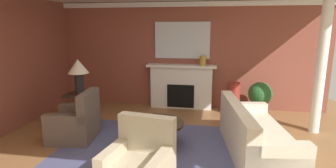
% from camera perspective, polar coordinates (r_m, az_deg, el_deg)
% --- Properties ---
extents(ground_plane, '(8.56, 8.56, 0.00)m').
position_cam_1_polar(ground_plane, '(4.76, -0.77, -14.43)').
color(ground_plane, olive).
extents(wall_fireplace, '(7.19, 0.12, 2.75)m').
position_cam_1_polar(wall_fireplace, '(7.15, 3.51, 6.07)').
color(wall_fireplace, brown).
rests_on(wall_fireplace, ground_plane).
extents(crown_moulding, '(7.19, 0.08, 0.12)m').
position_cam_1_polar(crown_moulding, '(7.05, 3.57, 16.55)').
color(crown_moulding, white).
extents(area_rug, '(3.36, 2.26, 0.01)m').
position_cam_1_polar(area_rug, '(5.02, -2.49, -12.88)').
color(area_rug, '#4C517A').
rests_on(area_rug, ground_plane).
extents(fireplace, '(1.80, 0.35, 1.16)m').
position_cam_1_polar(fireplace, '(7.08, 2.82, -0.76)').
color(fireplace, white).
rests_on(fireplace, ground_plane).
extents(mantel_mirror, '(1.43, 0.04, 0.94)m').
position_cam_1_polar(mantel_mirror, '(7.03, 3.05, 9.25)').
color(mantel_mirror, silver).
extents(sofa, '(1.18, 2.20, 0.85)m').
position_cam_1_polar(sofa, '(4.85, 17.72, -10.65)').
color(sofa, beige).
rests_on(sofa, ground_plane).
extents(armchair_near_window, '(0.88, 0.88, 0.95)m').
position_cam_1_polar(armchair_near_window, '(5.46, -19.00, -8.04)').
color(armchair_near_window, brown).
rests_on(armchair_near_window, ground_plane).
extents(coffee_table, '(1.00, 1.00, 0.45)m').
position_cam_1_polar(coffee_table, '(4.89, -2.52, -9.38)').
color(coffee_table, '#2D2319').
rests_on(coffee_table, ground_plane).
extents(side_table, '(0.56, 0.56, 0.70)m').
position_cam_1_polar(side_table, '(6.21, -17.99, -4.64)').
color(side_table, '#2D2319').
rests_on(side_table, ground_plane).
extents(table_lamp, '(0.44, 0.44, 0.75)m').
position_cam_1_polar(table_lamp, '(6.03, -18.50, 2.89)').
color(table_lamp, black).
rests_on(table_lamp, side_table).
extents(vase_mantel_right, '(0.16, 0.16, 0.24)m').
position_cam_1_polar(vase_mantel_right, '(6.86, 7.41, 4.93)').
color(vase_mantel_right, '#B7892D').
rests_on(vase_mantel_right, fireplace).
extents(vase_tall_corner, '(0.29, 0.29, 0.79)m').
position_cam_1_polar(vase_tall_corner, '(6.79, 13.79, -2.99)').
color(vase_tall_corner, '#9E3328').
rests_on(vase_tall_corner, ground_plane).
extents(book_red_cover, '(0.29, 0.23, 0.04)m').
position_cam_1_polar(book_red_cover, '(4.99, -1.35, -7.26)').
color(book_red_cover, navy).
rests_on(book_red_cover, coffee_table).
extents(potted_plant, '(0.56, 0.56, 0.83)m').
position_cam_1_polar(potted_plant, '(6.79, 18.91, -2.48)').
color(potted_plant, '#333333').
rests_on(potted_plant, ground_plane).
extents(column_white, '(0.20, 0.20, 2.75)m').
position_cam_1_polar(column_white, '(6.07, 29.73, 3.43)').
color(column_white, white).
rests_on(column_white, ground_plane).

